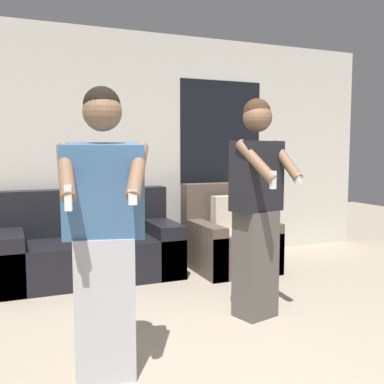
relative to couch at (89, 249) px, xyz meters
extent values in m
cube|color=beige|center=(0.46, 0.45, 1.04)|extent=(6.71, 0.06, 2.70)
cube|color=black|center=(1.75, 0.42, 1.24)|extent=(1.10, 0.01, 1.30)
cube|color=black|center=(0.00, -0.06, -0.10)|extent=(1.84, 0.86, 0.42)
cube|color=black|center=(0.00, 0.26, 0.36)|extent=(1.84, 0.22, 0.50)
cube|color=black|center=(-0.78, -0.06, -0.03)|extent=(0.28, 0.86, 0.56)
cube|color=black|center=(0.78, -0.06, -0.03)|extent=(0.28, 0.86, 0.56)
cube|color=brown|center=(1.52, -0.28, -0.08)|extent=(0.85, 0.89, 0.45)
cube|color=brown|center=(1.52, 0.07, 0.39)|extent=(0.85, 0.20, 0.50)
cube|color=brown|center=(1.19, -0.28, -0.03)|extent=(0.18, 0.89, 0.55)
cube|color=brown|center=(1.86, -0.28, -0.03)|extent=(0.18, 0.89, 0.55)
cube|color=tan|center=(1.52, -0.32, 0.15)|extent=(0.72, 0.72, 0.01)
cube|color=beige|center=(1.52, -0.21, 0.34)|extent=(0.36, 0.14, 0.36)
cube|color=#B2B2B7|center=(-0.26, -2.12, 0.11)|extent=(0.39, 0.32, 0.84)
cube|color=#3D6693|center=(-0.26, -2.13, 0.80)|extent=(0.51, 0.37, 0.55)
sphere|color=brown|center=(-0.27, -2.14, 1.25)|extent=(0.22, 0.22, 0.22)
sphere|color=black|center=(-0.27, -2.13, 1.29)|extent=(0.21, 0.21, 0.21)
cylinder|color=brown|center=(-0.48, -2.23, 0.92)|extent=(0.10, 0.36, 0.32)
cube|color=white|center=(-0.49, -2.38, 0.79)|extent=(0.04, 0.04, 0.13)
cylinder|color=brown|center=(-0.12, -2.32, 0.92)|extent=(0.22, 0.36, 0.32)
cube|color=white|center=(-0.18, -2.46, 0.79)|extent=(0.05, 0.05, 0.08)
cube|color=#56514C|center=(1.05, -1.63, 0.12)|extent=(0.35, 0.31, 0.86)
cube|color=black|center=(1.05, -1.63, 0.83)|extent=(0.44, 0.32, 0.55)
sphere|color=brown|center=(1.05, -1.63, 1.29)|extent=(0.23, 0.23, 0.23)
sphere|color=#3D2819|center=(1.05, -1.62, 1.33)|extent=(0.22, 0.22, 0.22)
cylinder|color=brown|center=(0.93, -1.82, 0.95)|extent=(0.22, 0.36, 0.32)
cube|color=white|center=(0.99, -1.96, 0.82)|extent=(0.04, 0.04, 0.13)
cylinder|color=brown|center=(1.24, -1.74, 0.95)|extent=(0.11, 0.36, 0.32)
cube|color=white|center=(1.26, -1.89, 0.82)|extent=(0.05, 0.05, 0.08)
camera|label=1|loc=(-0.78, -4.69, 1.04)|focal=42.00mm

